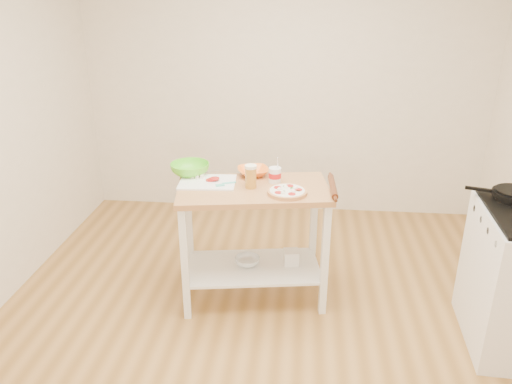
{
  "coord_description": "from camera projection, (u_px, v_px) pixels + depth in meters",
  "views": [
    {
      "loc": [
        0.19,
        -2.68,
        2.21
      ],
      "look_at": [
        -0.13,
        0.64,
        0.83
      ],
      "focal_mm": 35.0,
      "sensor_mm": 36.0,
      "label": 1
    }
  ],
  "objects": [
    {
      "name": "spatula",
      "position": [
        225.0,
        184.0,
        3.53
      ],
      "size": [
        0.14,
        0.1,
        0.01
      ],
      "rotation": [
        0.0,
        0.0,
        0.36
      ],
      "color": "#4DC4AE",
      "rests_on": "cutting_board"
    },
    {
      "name": "shelf_glass_bowl",
      "position": [
        247.0,
        261.0,
        3.77
      ],
      "size": [
        0.23,
        0.23,
        0.06
      ],
      "primitive_type": "imported",
      "rotation": [
        0.0,
        0.0,
        -0.25
      ],
      "color": "silver",
      "rests_on": "prep_island"
    },
    {
      "name": "green_bowl",
      "position": [
        190.0,
        169.0,
        3.73
      ],
      "size": [
        0.38,
        0.38,
        0.09
      ],
      "primitive_type": "imported",
      "rotation": [
        0.0,
        0.0,
        0.43
      ],
      "color": "#5ED327",
      "rests_on": "prep_island"
    },
    {
      "name": "pizza",
      "position": [
        287.0,
        192.0,
        3.4
      ],
      "size": [
        0.27,
        0.27,
        0.04
      ],
      "rotation": [
        0.0,
        0.0,
        -0.13
      ],
      "color": "tan",
      "rests_on": "prep_island"
    },
    {
      "name": "knife",
      "position": [
        199.0,
        174.0,
        3.71
      ],
      "size": [
        0.24,
        0.17,
        0.01
      ],
      "rotation": [
        0.0,
        0.0,
        0.55
      ],
      "color": "silver",
      "rests_on": "cutting_board"
    },
    {
      "name": "shelf_bin",
      "position": [
        291.0,
        257.0,
        3.77
      ],
      "size": [
        0.13,
        0.13,
        0.11
      ],
      "primitive_type": "cube",
      "rotation": [
        0.0,
        0.0,
        0.16
      ],
      "color": "white",
      "rests_on": "prep_island"
    },
    {
      "name": "cutting_board",
      "position": [
        207.0,
        182.0,
        3.59
      ],
      "size": [
        0.42,
        0.32,
        0.04
      ],
      "rotation": [
        0.0,
        0.0,
        0.06
      ],
      "color": "white",
      "rests_on": "prep_island"
    },
    {
      "name": "room_shell",
      "position": [
        268.0,
        151.0,
        2.81
      ],
      "size": [
        4.04,
        4.54,
        2.74
      ],
      "color": "#AB7B3F",
      "rests_on": "ground"
    },
    {
      "name": "prep_island",
      "position": [
        253.0,
        220.0,
        3.61
      ],
      "size": [
        1.14,
        0.74,
        0.9
      ],
      "rotation": [
        0.0,
        0.0,
        0.16
      ],
      "color": "#B17B48",
      "rests_on": "ground"
    },
    {
      "name": "yogurt_tub",
      "position": [
        275.0,
        175.0,
        3.58
      ],
      "size": [
        0.09,
        0.09,
        0.2
      ],
      "color": "white",
      "rests_on": "prep_island"
    },
    {
      "name": "orange_bowl",
      "position": [
        253.0,
        172.0,
        3.73
      ],
      "size": [
        0.29,
        0.29,
        0.06
      ],
      "primitive_type": "imported",
      "rotation": [
        0.0,
        0.0,
        0.29
      ],
      "color": "orange",
      "rests_on": "prep_island"
    },
    {
      "name": "beer_pint",
      "position": [
        251.0,
        176.0,
        3.47
      ],
      "size": [
        0.08,
        0.08,
        0.17
      ],
      "color": "#B97D2A",
      "rests_on": "prep_island"
    },
    {
      "name": "rolling_pin",
      "position": [
        333.0,
        187.0,
        3.46
      ],
      "size": [
        0.06,
        0.39,
        0.04
      ],
      "primitive_type": "cylinder",
      "rotation": [
        1.57,
        0.0,
        0.04
      ],
      "color": "#572914",
      "rests_on": "prep_island"
    }
  ]
}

